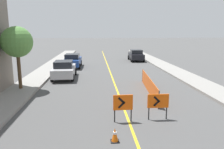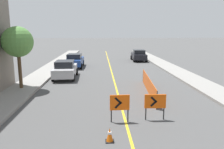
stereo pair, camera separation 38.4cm
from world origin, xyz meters
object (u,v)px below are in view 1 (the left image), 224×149
(parked_car_curb_mid, at_px, (73,61))
(parked_car_curb_far, at_px, (136,55))
(traffic_cone_fourth, at_px, (115,135))
(arrow_barricade_secondary, at_px, (158,102))
(parked_car_curb_near, at_px, (64,69))
(street_tree_left_near, at_px, (17,42))
(arrow_barricade_primary, at_px, (123,104))

(parked_car_curb_mid, relative_size, parked_car_curb_far, 0.99)
(traffic_cone_fourth, xyz_separation_m, parked_car_curb_mid, (-3.34, 17.86, 0.53))
(arrow_barricade_secondary, relative_size, parked_car_curb_near, 0.29)
(parked_car_curb_far, distance_m, street_tree_left_near, 19.15)
(arrow_barricade_primary, height_order, parked_car_curb_near, parked_car_curb_near)
(arrow_barricade_secondary, xyz_separation_m, parked_car_curb_mid, (-5.56, 15.88, -0.07))
(traffic_cone_fourth, distance_m, arrow_barricade_primary, 2.00)
(parked_car_curb_near, distance_m, street_tree_left_near, 5.41)
(traffic_cone_fourth, xyz_separation_m, parked_car_curb_far, (5.14, 23.14, 0.53))
(arrow_barricade_secondary, distance_m, parked_car_curb_far, 21.35)
(arrow_barricade_secondary, bearing_deg, street_tree_left_near, 145.30)
(arrow_barricade_primary, distance_m, street_tree_left_near, 9.20)
(street_tree_left_near, bearing_deg, parked_car_curb_mid, 75.17)
(arrow_barricade_primary, relative_size, street_tree_left_near, 0.30)
(parked_car_curb_far, bearing_deg, parked_car_curb_near, -124.91)
(arrow_barricade_secondary, relative_size, street_tree_left_near, 0.29)
(traffic_cone_fourth, bearing_deg, street_tree_left_near, 127.63)
(arrow_barricade_secondary, height_order, parked_car_curb_far, parked_car_curb_far)
(parked_car_curb_far, relative_size, street_tree_left_near, 1.01)
(traffic_cone_fourth, xyz_separation_m, arrow_barricade_primary, (0.54, 1.83, 0.61))
(arrow_barricade_secondary, distance_m, parked_car_curb_mid, 16.82)
(parked_car_curb_near, distance_m, parked_car_curb_mid, 6.06)
(parked_car_curb_far, xyz_separation_m, street_tree_left_near, (-11.14, -15.35, 2.61))
(arrow_barricade_primary, xyz_separation_m, parked_car_curb_near, (-4.02, 9.98, -0.09))
(street_tree_left_near, bearing_deg, arrow_barricade_primary, -42.36)
(traffic_cone_fourth, distance_m, parked_car_curb_far, 23.71)
(street_tree_left_near, bearing_deg, arrow_barricade_secondary, -35.19)
(parked_car_curb_near, bearing_deg, parked_car_curb_mid, 86.70)
(traffic_cone_fourth, relative_size, street_tree_left_near, 0.13)
(arrow_barricade_primary, relative_size, parked_car_curb_far, 0.30)
(parked_car_curb_near, bearing_deg, parked_car_curb_far, 50.85)
(arrow_barricade_primary, relative_size, arrow_barricade_secondary, 1.04)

